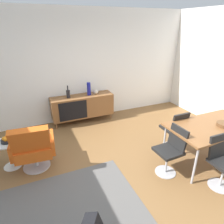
{
  "coord_description": "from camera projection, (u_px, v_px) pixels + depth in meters",
  "views": [
    {
      "loc": [
        -1.18,
        -2.45,
        2.4
      ],
      "look_at": [
        0.12,
        0.53,
        0.97
      ],
      "focal_mm": 31.92,
      "sensor_mm": 36.0,
      "label": 1
    }
  ],
  "objects": [
    {
      "name": "wooden_bowl_on_table",
      "position": [
        224.0,
        125.0,
        3.54
      ],
      "size": [
        0.26,
        0.26,
        0.06
      ],
      "primitive_type": "cylinder",
      "color": "brown",
      "rests_on": "dining_table"
    },
    {
      "name": "fruit_bowl",
      "position": [
        7.0,
        140.0,
        3.46
      ],
      "size": [
        0.2,
        0.2,
        0.11
      ],
      "color": "#262628",
      "rests_on": "side_table_round"
    },
    {
      "name": "vase_cobalt",
      "position": [
        68.0,
        94.0,
        4.94
      ],
      "size": [
        0.09,
        0.09,
        0.31
      ],
      "color": "black",
      "rests_on": "sideboard"
    },
    {
      "name": "area_rug",
      "position": [
        64.0,
        216.0,
        2.72
      ],
      "size": [
        2.2,
        1.7,
        0.01
      ],
      "primitive_type": "cube",
      "color": "#595654",
      "rests_on": "ground_plane"
    },
    {
      "name": "lounge_chair_red",
      "position": [
        33.0,
        147.0,
        3.43
      ],
      "size": [
        0.76,
        0.71,
        0.95
      ],
      "color": "#D85919",
      "rests_on": "ground_plane"
    },
    {
      "name": "ground_plane",
      "position": [
        118.0,
        175.0,
        3.46
      ],
      "size": [
        8.32,
        8.32,
        0.0
      ],
      "primitive_type": "plane",
      "color": "brown"
    },
    {
      "name": "side_table_round",
      "position": [
        10.0,
        151.0,
        3.55
      ],
      "size": [
        0.44,
        0.44,
        0.52
      ],
      "color": "white",
      "rests_on": "ground_plane"
    },
    {
      "name": "dining_chair_front_left",
      "position": [
        223.0,
        160.0,
        3.09
      ],
      "size": [
        0.4,
        0.43,
        0.86
      ],
      "color": "black",
      "rests_on": "ground_plane"
    },
    {
      "name": "wall_back",
      "position": [
        75.0,
        67.0,
        5.07
      ],
      "size": [
        6.8,
        0.12,
        2.8
      ],
      "primitive_type": "cube",
      "color": "white",
      "rests_on": "ground_plane"
    },
    {
      "name": "vase_sculptural_dark",
      "position": [
        96.0,
        92.0,
        5.23
      ],
      "size": [
        0.13,
        0.13,
        0.12
      ],
      "color": "beige",
      "rests_on": "sideboard"
    },
    {
      "name": "dining_table",
      "position": [
        212.0,
        127.0,
        3.59
      ],
      "size": [
        1.6,
        0.9,
        0.74
      ],
      "color": "brown",
      "rests_on": "ground_plane"
    },
    {
      "name": "vase_ceramic_small",
      "position": [
        89.0,
        89.0,
        5.12
      ],
      "size": [
        0.1,
        0.1,
        0.33
      ],
      "color": "navy",
      "rests_on": "sideboard"
    },
    {
      "name": "dining_chair_near_window",
      "position": [
        171.0,
        149.0,
        3.36
      ],
      "size": [
        0.44,
        0.42,
        0.86
      ],
      "color": "black",
      "rests_on": "ground_plane"
    },
    {
      "name": "sideboard",
      "position": [
        82.0,
        106.0,
        5.22
      ],
      "size": [
        1.6,
        0.45,
        0.72
      ],
      "color": "brown",
      "rests_on": "ground_plane"
    },
    {
      "name": "dining_chair_back_left",
      "position": [
        175.0,
        129.0,
        4.03
      ],
      "size": [
        0.4,
        0.43,
        0.86
      ],
      "color": "black",
      "rests_on": "ground_plane"
    }
  ]
}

